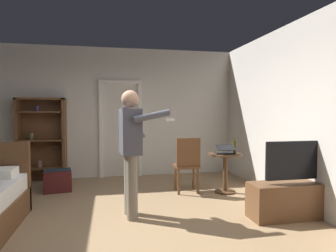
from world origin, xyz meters
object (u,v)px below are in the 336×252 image
object	(u,v)px
side_table	(225,166)
bottle_on_table	(235,147)
tv_flatscreen	(295,196)
suitcase_small	(58,181)
laptop	(225,151)
suitcase_dark	(58,179)
person_blue_shirt	(131,144)
bookshelf	(42,136)
wooden_chair	(187,162)

from	to	relation	value
side_table	bottle_on_table	size ratio (longest dim) A/B	2.41
tv_flatscreen	suitcase_small	size ratio (longest dim) A/B	2.70
laptop	suitcase_dark	size ratio (longest dim) A/B	0.77
laptop	suitcase_dark	world-z (taller)	laptop
suitcase_dark	suitcase_small	world-z (taller)	suitcase_dark
tv_flatscreen	suitcase_dark	xyz separation A→B (m)	(-3.45, 2.15, -0.11)
laptop	tv_flatscreen	bearing A→B (deg)	-68.69
side_table	person_blue_shirt	xyz separation A→B (m)	(-1.73, -0.86, 0.54)
bookshelf	person_blue_shirt	distance (m)	2.90
tv_flatscreen	bottle_on_table	size ratio (longest dim) A/B	4.41
person_blue_shirt	suitcase_small	size ratio (longest dim) A/B	3.68
bottle_on_table	suitcase_small	bearing A→B (deg)	165.89
suitcase_dark	suitcase_small	xyz separation A→B (m)	(0.02, -0.12, -0.00)
wooden_chair	side_table	bearing A→B (deg)	-9.34
bookshelf	bottle_on_table	xyz separation A→B (m)	(3.53, -1.60, -0.11)
tv_flatscreen	side_table	world-z (taller)	tv_flatscreen
bottle_on_table	wooden_chair	bearing A→B (deg)	166.80
side_table	wooden_chair	distance (m)	0.69
tv_flatscreen	suitcase_small	xyz separation A→B (m)	(-3.43, 2.03, -0.12)
laptop	wooden_chair	size ratio (longest dim) A/B	0.36
side_table	wooden_chair	bearing A→B (deg)	170.66
person_blue_shirt	suitcase_dark	distance (m)	2.25
tv_flatscreen	suitcase_small	world-z (taller)	tv_flatscreen
wooden_chair	tv_flatscreen	bearing A→B (deg)	-51.64
person_blue_shirt	side_table	bearing A→B (deg)	26.42
suitcase_small	wooden_chair	bearing A→B (deg)	-23.85
tv_flatscreen	bookshelf	bearing A→B (deg)	143.51
bookshelf	tv_flatscreen	distance (m)	4.83
bookshelf	suitcase_small	world-z (taller)	bookshelf
laptop	wooden_chair	distance (m)	0.69
bottle_on_table	person_blue_shirt	bearing A→B (deg)	-157.37
side_table	bottle_on_table	bearing A→B (deg)	-29.74
suitcase_dark	suitcase_small	distance (m)	0.12
side_table	suitcase_dark	xyz separation A→B (m)	(-2.98, 0.82, -0.28)
laptop	person_blue_shirt	distance (m)	1.90
person_blue_shirt	bookshelf	bearing A→B (deg)	124.79
laptop	suitcase_dark	bearing A→B (deg)	163.65
wooden_chair	suitcase_dark	bearing A→B (deg)	162.88
bookshelf	side_table	bearing A→B (deg)	-24.16
tv_flatscreen	wooden_chair	bearing A→B (deg)	128.36
laptop	wooden_chair	xyz separation A→B (m)	(-0.64, 0.15, -0.21)
tv_flatscreen	laptop	xyz separation A→B (m)	(-0.50, 1.29, 0.46)
suitcase_dark	bottle_on_table	bearing A→B (deg)	-25.90
laptop	person_blue_shirt	size ratio (longest dim) A/B	0.21
wooden_chair	person_blue_shirt	world-z (taller)	person_blue_shirt
wooden_chair	person_blue_shirt	size ratio (longest dim) A/B	0.57
bookshelf	wooden_chair	world-z (taller)	bookshelf
tv_flatscreen	bottle_on_table	bearing A→B (deg)	104.69
laptop	bottle_on_table	distance (m)	0.19
person_blue_shirt	suitcase_small	distance (m)	2.15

